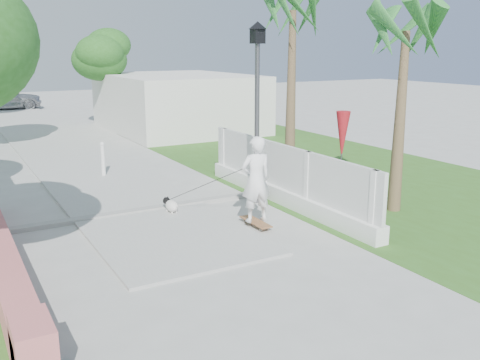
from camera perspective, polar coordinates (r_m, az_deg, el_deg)
ground at (r=7.97m, az=4.34°, el=-14.85°), size 90.00×90.00×0.00m
path_strip at (r=26.36m, az=-20.52°, el=4.78°), size 3.20×36.00×0.06m
curb at (r=12.99m, az=-10.46°, el=-3.23°), size 6.50×0.25×0.10m
grass_right at (r=18.00m, az=8.85°, el=1.50°), size 8.00×20.00×0.01m
pink_wall at (r=10.00m, az=-24.02°, el=-7.95°), size 0.45×8.20×0.80m
lattice_fence at (r=13.45m, az=4.69°, el=-0.26°), size 0.35×7.00×1.50m
building_right at (r=25.90m, az=-6.72°, el=8.25°), size 6.00×8.00×2.60m
street_lamp at (r=13.26m, az=1.83°, el=7.85°), size 0.44×0.44×4.44m
bollard at (r=16.64m, az=-14.41°, el=2.24°), size 0.14×0.14×1.09m
patio_umbrella at (r=13.66m, az=10.86°, el=4.65°), size 0.36×0.36×2.30m
tree_path_right at (r=26.74m, az=-14.19°, el=12.82°), size 3.00×3.00×4.79m
palm_far at (r=14.97m, az=5.64°, el=16.38°), size 1.80×1.80×5.30m
palm_near at (r=12.95m, az=17.24°, el=13.88°), size 1.80×1.80×4.70m
skateboarder at (r=11.95m, az=-2.62°, el=-0.45°), size 1.65×2.42×2.01m
dog at (r=12.72m, az=-7.40°, el=-2.68°), size 0.35×0.58×0.40m
parked_car at (r=36.96m, az=-24.10°, el=8.05°), size 4.69×1.92×1.59m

